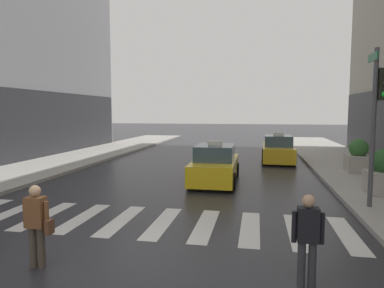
{
  "coord_description": "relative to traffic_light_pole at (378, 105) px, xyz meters",
  "views": [
    {
      "loc": [
        3.13,
        -5.96,
        3.06
      ],
      "look_at": [
        0.49,
        8.0,
        1.73
      ],
      "focal_mm": 32.2,
      "sensor_mm": 36.0,
      "label": 1
    }
  ],
  "objects": [
    {
      "name": "ground_plane",
      "position": [
        -6.68,
        -5.25,
        -3.26
      ],
      "size": [
        160.0,
        160.0,
        0.0
      ],
      "primitive_type": "plane",
      "color": "#26262B"
    },
    {
      "name": "crosswalk_markings",
      "position": [
        -6.68,
        -2.25,
        -3.25
      ],
      "size": [
        11.3,
        2.8,
        0.01
      ],
      "color": "silver",
      "rests_on": "ground"
    },
    {
      "name": "traffic_light_pole",
      "position": [
        0.0,
        0.0,
        0.0
      ],
      "size": [
        0.44,
        0.84,
        4.8
      ],
      "color": "#47474C",
      "rests_on": "curb_right"
    },
    {
      "name": "taxi_lead",
      "position": [
        -5.32,
        3.58,
        -2.53
      ],
      "size": [
        1.95,
        4.55,
        1.8
      ],
      "color": "yellow",
      "rests_on": "ground"
    },
    {
      "name": "taxi_second",
      "position": [
        -2.26,
        10.32,
        -2.53
      ],
      "size": [
        1.99,
        4.57,
        1.8
      ],
      "color": "gold",
      "rests_on": "ground"
    },
    {
      "name": "pedestrian_with_handbag",
      "position": [
        -7.73,
        -5.36,
        -2.32
      ],
      "size": [
        0.6,
        0.24,
        1.65
      ],
      "color": "#473D33",
      "rests_on": "ground"
    },
    {
      "name": "pedestrian_plain_coat",
      "position": [
        -2.65,
        -5.16,
        -2.32
      ],
      "size": [
        0.55,
        0.24,
        1.65
      ],
      "color": "#333338",
      "rests_on": "ground"
    },
    {
      "name": "planter_near_corner",
      "position": [
        0.9,
        1.91,
        -2.38
      ],
      "size": [
        1.1,
        1.1,
        1.6
      ],
      "color": "#A8A399",
      "rests_on": "curb_right"
    },
    {
      "name": "planter_mid_block",
      "position": [
        1.32,
        6.6,
        -2.38
      ],
      "size": [
        1.1,
        1.1,
        1.6
      ],
      "color": "#A8A399",
      "rests_on": "curb_right"
    }
  ]
}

